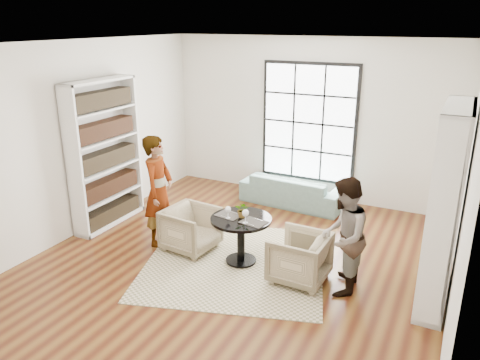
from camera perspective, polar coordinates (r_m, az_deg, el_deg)
The scene contains 16 objects.
ground at distance 6.76m, azimuth -0.30°, elevation -9.99°, with size 6.00×6.00×0.00m, color brown.
room_shell at distance 6.71m, azimuth 1.76°, elevation 1.49°, with size 6.00×6.01×6.00m.
rug at distance 6.74m, azimuth -0.65°, elevation -10.02°, with size 2.46×2.46×0.01m, color #C8B496.
pedestal_table at distance 6.54m, azimuth 0.12°, elevation -6.13°, with size 0.85×0.85×0.68m.
sofa at distance 8.73m, azimuth 6.46°, elevation -1.20°, with size 1.90×0.74×0.55m, color #759C93.
armchair_left at distance 7.01m, azimuth -5.99°, elevation -5.96°, with size 0.70×0.72×0.66m, color tan.
armchair_right at distance 6.24m, azimuth 7.24°, elevation -9.37°, with size 0.70×0.72×0.66m, color tan.
person_left at distance 7.10m, azimuth -9.90°, elevation -1.29°, with size 0.62×0.41×1.69m, color gray.
person_right at distance 5.92m, azimuth 12.47°, elevation -6.75°, with size 0.73×0.57×1.50m, color gray.
placemat_left at distance 6.55m, azimuth -1.37°, elevation -4.30°, with size 0.34×0.26×0.01m, color #292624.
placemat_right at distance 6.33m, azimuth 1.68°, elevation -5.17°, with size 0.34×0.26×0.01m, color #292624.
cutlery_left at distance 6.55m, azimuth -1.37°, elevation -4.24°, with size 0.14×0.22×0.01m, color silver, non-canonical shape.
cutlery_right at distance 6.33m, azimuth 1.68°, elevation -5.11°, with size 0.14×0.22×0.01m, color silver, non-canonical shape.
wine_glass_left at distance 6.41m, azimuth -1.48°, elevation -3.63°, with size 0.08×0.08×0.18m.
wine_glass_right at distance 6.25m, azimuth 0.67°, elevation -4.10°, with size 0.09×0.09×0.20m.
flower_centerpiece at distance 6.45m, azimuth 0.35°, elevation -3.64°, with size 0.20×0.17×0.22m, color gray.
Camera 1 is at (2.65, -5.28, 3.28)m, focal length 35.00 mm.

